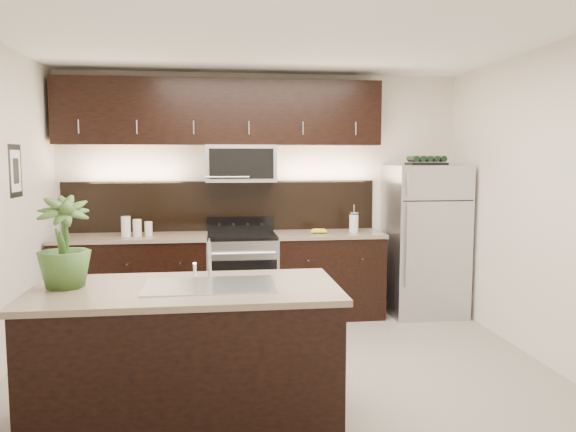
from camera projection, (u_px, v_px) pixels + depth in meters
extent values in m
plane|color=gray|center=(283.00, 376.00, 4.56)|extent=(4.50, 4.50, 0.00)
cube|color=silver|center=(262.00, 194.00, 6.39)|extent=(4.50, 0.02, 2.70)
cube|color=silver|center=(339.00, 254.00, 2.45)|extent=(4.50, 0.02, 2.70)
cube|color=silver|center=(549.00, 207.00, 4.71)|extent=(0.02, 4.00, 2.70)
cube|color=white|center=(283.00, 35.00, 4.28)|extent=(4.50, 4.00, 0.02)
cube|color=black|center=(16.00, 171.00, 4.84)|extent=(0.01, 0.32, 0.46)
cube|color=white|center=(16.00, 171.00, 4.84)|extent=(0.00, 0.24, 0.36)
cube|color=black|center=(133.00, 281.00, 6.00)|extent=(1.57, 0.62, 0.90)
cube|color=black|center=(328.00, 276.00, 6.27)|extent=(1.16, 0.62, 0.90)
cube|color=#B2B2B7|center=(242.00, 278.00, 6.15)|extent=(0.76, 0.62, 0.90)
cube|color=black|center=(242.00, 236.00, 6.10)|extent=(0.76, 0.60, 0.03)
cube|color=tan|center=(132.00, 238.00, 5.95)|extent=(1.59, 0.65, 0.04)
cube|color=tan|center=(328.00, 234.00, 6.22)|extent=(1.18, 0.65, 0.04)
cube|color=black|center=(222.00, 206.00, 6.33)|extent=(3.49, 0.02, 0.56)
cube|color=#B2B2B7|center=(241.00, 163.00, 6.12)|extent=(0.76, 0.40, 0.40)
cube|color=black|center=(221.00, 113.00, 6.07)|extent=(3.49, 0.33, 0.70)
cube|color=black|center=(187.00, 360.00, 3.65)|extent=(1.90, 0.90, 0.90)
cube|color=tan|center=(186.00, 290.00, 3.60)|extent=(1.96, 0.96, 0.04)
cube|color=silver|center=(210.00, 285.00, 3.62)|extent=(0.84, 0.50, 0.01)
cylinder|color=silver|center=(210.00, 262.00, 3.82)|extent=(0.03, 0.03, 0.24)
cylinder|color=silver|center=(209.00, 241.00, 3.73)|extent=(0.02, 0.14, 0.02)
cylinder|color=silver|center=(209.00, 251.00, 3.67)|extent=(0.02, 0.02, 0.10)
cube|color=#B2B2B7|center=(424.00, 240.00, 6.31)|extent=(0.81, 0.73, 1.68)
cube|color=black|center=(426.00, 164.00, 6.22)|extent=(0.42, 0.26, 0.03)
cylinder|color=black|center=(413.00, 159.00, 6.20)|extent=(0.07, 0.24, 0.07)
cylinder|color=black|center=(420.00, 159.00, 6.21)|extent=(0.07, 0.24, 0.07)
cylinder|color=black|center=(426.00, 159.00, 6.22)|extent=(0.07, 0.24, 0.07)
cylinder|color=black|center=(433.00, 159.00, 6.23)|extent=(0.07, 0.24, 0.07)
cylinder|color=black|center=(440.00, 159.00, 6.24)|extent=(0.07, 0.24, 0.07)
imported|color=#396026|center=(64.00, 242.00, 3.55)|extent=(0.41, 0.41, 0.59)
cylinder|color=silver|center=(126.00, 226.00, 5.88)|extent=(0.10, 0.10, 0.21)
cylinder|color=beige|center=(137.00, 228.00, 5.91)|extent=(0.09, 0.09, 0.18)
cylinder|color=beige|center=(149.00, 229.00, 5.93)|extent=(0.08, 0.08, 0.15)
cylinder|color=silver|center=(354.00, 223.00, 6.19)|extent=(0.10, 0.10, 0.20)
cylinder|color=silver|center=(354.00, 214.00, 6.18)|extent=(0.10, 0.10, 0.02)
cylinder|color=silver|center=(354.00, 209.00, 6.18)|extent=(0.01, 0.01, 0.08)
ellipsoid|color=yellow|center=(314.00, 231.00, 6.11)|extent=(0.20, 0.17, 0.06)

